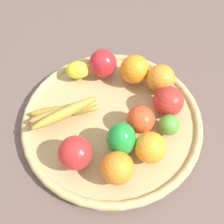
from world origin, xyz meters
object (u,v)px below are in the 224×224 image
(orange_3, at_px, (117,168))
(apple_0, at_px, (75,153))
(bell_pepper, at_px, (121,139))
(apple_1, at_px, (103,63))
(lime_0, at_px, (169,125))
(orange_2, at_px, (150,148))
(apple_3, at_px, (168,101))
(orange_0, at_px, (161,79))
(orange_1, at_px, (135,69))
(lemon_0, at_px, (78,70))
(apple_2, at_px, (141,119))
(banana_bunch, at_px, (65,112))

(orange_3, relative_size, apple_0, 0.95)
(orange_3, bearing_deg, apple_0, 120.87)
(bell_pepper, bearing_deg, apple_1, -162.31)
(lime_0, height_order, orange_2, orange_2)
(apple_3, bearing_deg, orange_0, 59.62)
(apple_0, xyz_separation_m, bell_pepper, (0.10, -0.04, 0.00))
(apple_1, bearing_deg, apple_3, -77.11)
(orange_1, relative_size, lime_0, 1.54)
(apple_0, height_order, orange_0, apple_0)
(orange_2, bearing_deg, apple_0, 146.05)
(lime_0, bearing_deg, orange_1, 75.39)
(orange_1, distance_m, orange_2, 0.24)
(orange_2, bearing_deg, bell_pepper, 124.82)
(bell_pepper, bearing_deg, lemon_0, -146.05)
(lime_0, distance_m, apple_1, 0.25)
(apple_0, distance_m, bell_pepper, 0.11)
(apple_3, bearing_deg, orange_3, -165.02)
(orange_3, distance_m, orange_0, 0.28)
(apple_1, bearing_deg, orange_1, -54.08)
(apple_2, xyz_separation_m, orange_0, (0.13, 0.06, 0.00))
(apple_0, bearing_deg, orange_0, 7.17)
(lemon_0, xyz_separation_m, bell_pepper, (-0.05, -0.25, 0.02))
(apple_3, distance_m, apple_1, 0.21)
(orange_3, bearing_deg, apple_2, 26.69)
(banana_bunch, xyz_separation_m, bell_pepper, (0.06, -0.15, 0.02))
(apple_3, xyz_separation_m, lemon_0, (-0.11, 0.24, -0.01))
(apple_2, bearing_deg, lemon_0, 95.29)
(banana_bunch, distance_m, lemon_0, 0.14)
(apple_2, bearing_deg, orange_3, -153.31)
(apple_3, relative_size, orange_2, 1.08)
(apple_1, bearing_deg, apple_2, -101.50)
(banana_bunch, xyz_separation_m, lime_0, (0.18, -0.19, 0.00))
(apple_2, bearing_deg, apple_0, 172.39)
(apple_0, bearing_deg, orange_3, -59.13)
(apple_0, bearing_deg, orange_1, 21.43)
(lemon_0, distance_m, apple_1, 0.07)
(orange_3, xyz_separation_m, banana_bunch, (-0.01, 0.20, -0.01))
(banana_bunch, bearing_deg, orange_1, -2.82)
(apple_2, height_order, lemon_0, apple_2)
(apple_2, height_order, orange_2, orange_2)
(orange_3, distance_m, apple_0, 0.10)
(lemon_0, bearing_deg, apple_0, -125.53)
(orange_2, bearing_deg, apple_3, 27.81)
(apple_2, distance_m, lemon_0, 0.24)
(banana_bunch, distance_m, bell_pepper, 0.16)
(lemon_0, xyz_separation_m, lime_0, (0.07, -0.29, 0.00))
(orange_1, bearing_deg, orange_3, -138.75)
(lime_0, xyz_separation_m, apple_1, (-0.01, 0.25, 0.01))
(banana_bunch, xyz_separation_m, apple_1, (0.17, 0.06, 0.01))
(apple_3, xyz_separation_m, apple_0, (-0.26, 0.03, -0.00))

